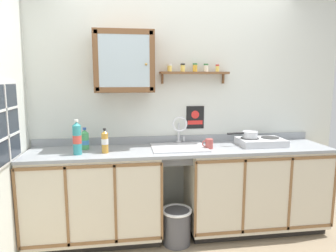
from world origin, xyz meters
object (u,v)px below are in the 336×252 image
at_px(bottle_detergent_teal_0, 77,138).
at_px(bottle_juice_amber_2, 105,142).
at_px(saucepan, 249,134).
at_px(sink, 179,150).
at_px(bottle_soda_green_1, 85,140).
at_px(wall_cabinet, 124,62).
at_px(trash_bin, 177,226).
at_px(warning_sign, 195,118).
at_px(mug, 209,144).
at_px(hot_plate_stove, 261,142).

relative_size(bottle_detergent_teal_0, bottle_juice_amber_2, 1.38).
height_order(saucepan, bottle_juice_amber_2, bottle_juice_amber_2).
bearing_deg(bottle_detergent_teal_0, sink, 8.59).
relative_size(bottle_detergent_teal_0, bottle_soda_green_1, 1.50).
bearing_deg(bottle_detergent_teal_0, wall_cabinet, 29.32).
height_order(wall_cabinet, trash_bin, wall_cabinet).
height_order(bottle_soda_green_1, wall_cabinet, wall_cabinet).
bearing_deg(trash_bin, bottle_juice_amber_2, 171.66).
distance_m(saucepan, bottle_juice_amber_2, 1.49).
bearing_deg(warning_sign, sink, -132.62).
relative_size(saucepan, mug, 2.92).
xyz_separation_m(saucepan, bottle_detergent_teal_0, (-1.73, -0.15, 0.04)).
xyz_separation_m(bottle_soda_green_1, mug, (1.23, -0.15, -0.04)).
distance_m(saucepan, trash_bin, 1.20).
bearing_deg(hot_plate_stove, bottle_soda_green_1, 177.58).
distance_m(mug, wall_cabinet, 1.17).
xyz_separation_m(warning_sign, trash_bin, (-0.28, -0.47, -1.01)).
bearing_deg(bottle_juice_amber_2, bottle_detergent_teal_0, -174.94).
distance_m(bottle_soda_green_1, bottle_juice_amber_2, 0.28).
bearing_deg(saucepan, bottle_juice_amber_2, -174.94).
bearing_deg(bottle_detergent_teal_0, mug, 2.57).
height_order(bottle_juice_amber_2, warning_sign, warning_sign).
height_order(saucepan, mug, saucepan).
xyz_separation_m(sink, bottle_detergent_teal_0, (-0.98, -0.15, 0.18)).
bearing_deg(bottle_juice_amber_2, mug, 1.96).
bearing_deg(wall_cabinet, saucepan, -4.29).
relative_size(wall_cabinet, trash_bin, 1.66).
bearing_deg(hot_plate_stove, bottle_detergent_teal_0, -175.96).
relative_size(saucepan, wall_cabinet, 0.57).
distance_m(bottle_juice_amber_2, trash_bin, 1.08).
height_order(mug, wall_cabinet, wall_cabinet).
xyz_separation_m(hot_plate_stove, mug, (-0.59, -0.07, 0.01)).
distance_m(bottle_detergent_teal_0, mug, 1.27).
bearing_deg(wall_cabinet, sink, -10.85).
height_order(sink, bottle_soda_green_1, sink).
bearing_deg(sink, trash_bin, -104.51).
bearing_deg(bottle_soda_green_1, saucepan, -1.82).
bearing_deg(bottle_soda_green_1, wall_cabinet, 6.06).
xyz_separation_m(bottle_juice_amber_2, trash_bin, (0.67, -0.10, -0.84)).
height_order(bottle_soda_green_1, bottle_juice_amber_2, bottle_juice_amber_2).
xyz_separation_m(sink, saucepan, (0.75, 0.01, 0.14)).
relative_size(hot_plate_stove, bottle_juice_amber_2, 1.99).
bearing_deg(mug, bottle_juice_amber_2, -178.04).
bearing_deg(bottle_soda_green_1, hot_plate_stove, -2.42).
height_order(sink, wall_cabinet, wall_cabinet).
bearing_deg(trash_bin, sink, 75.49).
relative_size(mug, warning_sign, 0.47).
bearing_deg(mug, warning_sign, 101.16).
relative_size(bottle_soda_green_1, trash_bin, 0.60).
height_order(hot_plate_stove, bottle_soda_green_1, bottle_soda_green_1).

